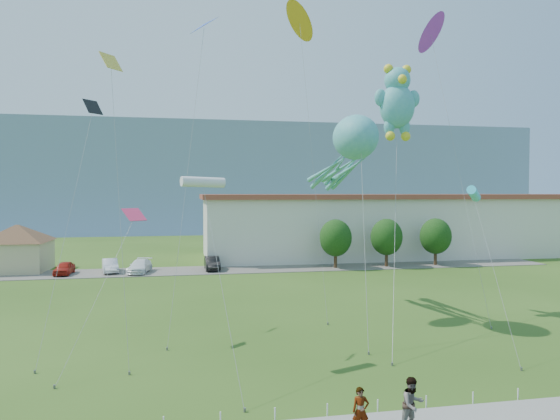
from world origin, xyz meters
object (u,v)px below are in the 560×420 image
Objects in this scene: parked_car_silver at (110,266)px; teddy_bear_kite at (397,101)px; warehouse at (427,224)px; pavilion at (17,243)px; parked_car_black at (212,263)px; parked_car_white at (140,266)px; pedestrian_right at (412,404)px; parked_car_red at (64,268)px; pedestrian_left at (361,411)px; octopus_kite at (349,152)px.

teddy_bear_kite is (22.63, -21.19, 14.14)m from parked_car_silver.
parked_car_silver is (-40.18, -8.68, -3.37)m from warehouse.
parked_car_black is at bearing -7.98° from pavilion.
parked_car_white is at bearing 133.74° from teddy_bear_kite.
pedestrian_right is 0.50× the size of parked_car_red.
parked_car_white is at bearing 0.13° from parked_car_red.
parked_car_white is at bearing -14.95° from pavilion.
pavilion is at bearing 173.91° from parked_car_white.
warehouse is at bearing 48.98° from pedestrian_right.
warehouse reaches higher than pedestrian_left.
pavilion is at bearing 126.48° from pedestrian_left.
pavilion is 13.56m from parked_car_white.
pedestrian_left is 0.37× the size of parked_car_black.
pedestrian_right is 0.41× the size of parked_car_white.
octopus_kite is (4.72, 15.69, 10.22)m from pedestrian_left.
teddy_bear_kite is (6.90, 17.25, 13.86)m from pedestrian_right.
warehouse is 14.02× the size of parked_car_black.
parked_car_white is at bearing 94.95° from pedestrian_right.
warehouse is at bearing 55.43° from octopus_kite.
parked_car_white is at bearing -177.41° from parked_car_black.
parked_car_white is at bearing -165.71° from warehouse.
pedestrian_left is 39.08m from parked_car_white.
parked_car_black is 0.25× the size of teddy_bear_kite.
pedestrian_left is at bearing -119.23° from warehouse.
pavilion is 2.43× the size of parked_car_red.
teddy_bear_kite reaches higher than parked_car_white.
parked_car_black is (7.52, 0.58, 0.05)m from parked_car_white.
pedestrian_right is 42.86m from parked_car_red.
octopus_kite is (18.59, -22.64, 10.38)m from parked_car_silver.
parked_car_white is (-37.09, -9.45, -3.40)m from warehouse.
parked_car_silver is at bearing 174.89° from parked_car_white.
pedestrian_left is 23.80m from teddy_bear_kite.
parked_car_red is 36.82m from teddy_bear_kite.
pedestrian_left is 19.31m from octopus_kite.
parked_car_silver is at bearing 136.88° from teddy_bear_kite.
parked_car_white is (-10.78, 37.56, -0.18)m from pedestrian_left.
parked_car_white is 0.34× the size of octopus_kite.
parked_car_red is at bearing -168.24° from warehouse.
parked_car_black is at bearing 2.99° from parked_car_red.
octopus_kite reaches higher than pedestrian_left.
parked_car_white is 1.06× the size of parked_car_black.
pavilion reaches higher than parked_car_white.
pedestrian_left is 41.92m from parked_car_red.
parked_car_red is 15.02m from parked_car_black.
teddy_bear_kite is (27.03, -20.59, 14.19)m from parked_car_red.
parked_car_black is 28.02m from teddy_bear_kite.
parked_car_silver is at bearing 116.36° from pedestrian_left.
parked_car_black is (20.44, -2.87, -2.25)m from pavilion.
pedestrian_left is at bearing 163.02° from pedestrian_right.
pedestrian_left is at bearing -59.98° from pavilion.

